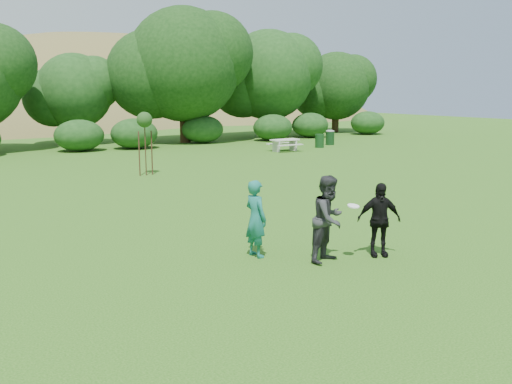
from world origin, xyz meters
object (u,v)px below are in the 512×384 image
at_px(player_black, 379,220).
at_px(picnic_table, 285,143).
at_px(player_teal, 256,219).
at_px(player_grey, 329,219).
at_px(sapling, 144,122).
at_px(trash_can_near, 320,141).
at_px(trash_can_lidded, 330,137).

bearing_deg(player_black, picnic_table, 87.73).
bearing_deg(picnic_table, player_teal, -127.39).
xyz_separation_m(player_teal, player_grey, (1.18, -1.20, 0.08)).
relative_size(player_black, sapling, 0.61).
relative_size(player_teal, trash_can_near, 2.00).
height_order(player_teal, picnic_table, player_teal).
height_order(player_grey, picnic_table, player_grey).
bearing_deg(trash_can_near, player_teal, -132.44).
bearing_deg(player_teal, trash_can_near, -47.52).
relative_size(trash_can_near, sapling, 0.32).
bearing_deg(player_grey, player_teal, 114.50).
distance_m(picnic_table, trash_can_lidded, 5.40).
height_order(trash_can_near, sapling, sapling).
distance_m(player_grey, trash_can_near, 25.60).
bearing_deg(player_black, player_grey, -166.11).
bearing_deg(trash_can_lidded, player_black, -127.78).
bearing_deg(player_grey, picnic_table, 36.80).
relative_size(trash_can_near, picnic_table, 0.50).
relative_size(player_teal, trash_can_lidded, 1.71).
bearing_deg(trash_can_near, player_black, -126.02).
xyz_separation_m(player_black, trash_can_near, (14.75, 20.29, -0.42)).
distance_m(player_grey, trash_can_lidded, 27.58).
xyz_separation_m(player_grey, trash_can_lidded, (17.81, 21.06, -0.44)).
bearing_deg(picnic_table, player_black, -120.21).
xyz_separation_m(player_teal, player_black, (2.42, -1.51, -0.03)).
relative_size(player_teal, picnic_table, 1.00).
xyz_separation_m(player_teal, trash_can_near, (17.17, 18.78, -0.45)).
xyz_separation_m(sapling, picnic_table, (11.15, 4.78, -1.90)).
bearing_deg(player_teal, player_black, -127.10).
bearing_deg(player_grey, sapling, 64.02).
xyz_separation_m(player_grey, player_black, (1.24, -0.31, -0.12)).
height_order(player_black, picnic_table, player_black).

